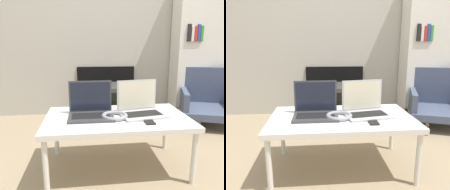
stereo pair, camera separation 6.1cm
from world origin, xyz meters
The scene contains 10 objects.
ground_plane centered at (0.00, 0.00, 0.00)m, with size 14.00×14.00×0.00m, color #998466.
wall_back centered at (0.00, 1.76, 1.29)m, with size 7.00×0.08×2.60m.
table centered at (0.00, 0.27, 0.38)m, with size 1.05×0.61×0.42m.
laptop_left centered at (-0.19, 0.30, 0.48)m, with size 0.33×0.25×0.25m.
laptop_right centered at (0.18, 0.30, 0.48)m, with size 0.36×0.29×0.25m.
headphones centered at (-0.02, 0.24, 0.43)m, with size 0.19×0.19×0.03m.
phone centered at (0.20, 0.13, 0.42)m, with size 0.06×0.13×0.01m.
tv centered at (0.06, 1.45, 0.22)m, with size 0.43×0.52×0.44m.
armchair centered at (1.27, 1.19, 0.29)m, with size 0.82×0.84×0.66m.
bookshelf centered at (1.31, 1.56, 0.90)m, with size 0.71×0.32×1.79m.
Camera 2 is at (-0.17, -1.27, 0.93)m, focal length 35.00 mm.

